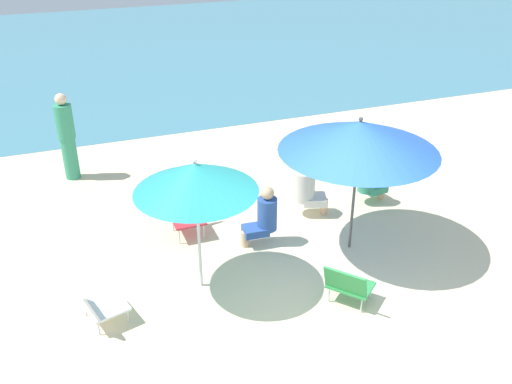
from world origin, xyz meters
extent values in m
plane|color=beige|center=(0.00, 0.00, 0.00)|extent=(40.00, 40.00, 0.00)
cube|color=teal|center=(0.00, 14.65, 0.00)|extent=(40.00, 16.00, 0.01)
cylinder|color=#4C4C51|center=(1.00, 1.39, 0.99)|extent=(0.04, 0.04, 1.97)
cone|color=blue|center=(1.00, 1.39, 1.76)|extent=(2.18, 2.18, 0.42)
sphere|color=#4C4C51|center=(1.00, 1.39, 2.00)|extent=(0.06, 0.06, 0.06)
cylinder|color=silver|center=(-1.30, 1.26, 0.90)|extent=(0.04, 0.04, 1.79)
cone|color=teal|center=(-1.30, 1.26, 1.61)|extent=(1.54, 1.54, 0.38)
sphere|color=silver|center=(-1.30, 1.26, 1.82)|extent=(0.06, 0.06, 0.06)
cube|color=#33934C|center=(0.40, 0.29, 0.24)|extent=(0.65, 0.67, 0.03)
cube|color=#33934C|center=(0.23, 0.16, 0.42)|extent=(0.46, 0.51, 0.36)
cylinder|color=silver|center=(0.38, 0.56, 0.11)|extent=(0.02, 0.02, 0.22)
cylinder|color=silver|center=(0.66, 0.23, 0.11)|extent=(0.02, 0.02, 0.22)
cylinder|color=silver|center=(0.14, 0.36, 0.11)|extent=(0.02, 0.02, 0.22)
cylinder|color=silver|center=(0.41, 0.03, 0.11)|extent=(0.02, 0.02, 0.22)
cube|color=red|center=(-1.14, 2.54, 0.27)|extent=(0.47, 0.49, 0.03)
cube|color=red|center=(-1.14, 2.80, 0.47)|extent=(0.47, 0.15, 0.38)
cylinder|color=silver|center=(-0.95, 2.35, 0.13)|extent=(0.02, 0.02, 0.26)
cylinder|color=silver|center=(-1.33, 2.35, 0.13)|extent=(0.02, 0.02, 0.26)
cylinder|color=silver|center=(-0.95, 2.74, 0.13)|extent=(0.02, 0.02, 0.26)
cylinder|color=silver|center=(-1.33, 2.74, 0.13)|extent=(0.02, 0.02, 0.26)
cube|color=white|center=(-2.57, 1.00, 0.22)|extent=(0.58, 0.63, 0.03)
cube|color=white|center=(-2.80, 0.93, 0.44)|extent=(0.29, 0.54, 0.41)
cylinder|color=silver|center=(-2.45, 1.25, 0.10)|extent=(0.02, 0.02, 0.21)
cylinder|color=silver|center=(-2.33, 0.85, 0.10)|extent=(0.02, 0.02, 0.21)
cylinder|color=silver|center=(-2.80, 1.15, 0.10)|extent=(0.02, 0.02, 0.21)
cylinder|color=silver|center=(-2.69, 0.75, 0.10)|extent=(0.02, 0.02, 0.21)
cube|color=#389970|center=(2.08, 2.51, 0.23)|extent=(0.40, 0.35, 0.12)
cylinder|color=#DBAD84|center=(2.24, 2.54, 0.12)|extent=(0.12, 0.12, 0.23)
cylinder|color=#389970|center=(1.90, 2.49, 0.46)|extent=(0.30, 0.30, 0.46)
sphere|color=#DBAD84|center=(1.90, 2.49, 0.80)|extent=(0.21, 0.21, 0.21)
cylinder|color=#389970|center=(-2.63, 5.22, 0.39)|extent=(0.26, 0.26, 0.79)
cylinder|color=#389970|center=(-2.63, 5.22, 1.09)|extent=(0.31, 0.31, 0.61)
sphere|color=beige|center=(-2.63, 5.22, 1.50)|extent=(0.20, 0.20, 0.20)
cube|color=silver|center=(0.93, 2.45, 0.27)|extent=(0.46, 0.45, 0.12)
cylinder|color=#DBAD84|center=(1.08, 2.40, 0.13)|extent=(0.12, 0.12, 0.27)
cylinder|color=silver|center=(0.76, 2.51, 0.52)|extent=(0.35, 0.35, 0.50)
sphere|color=#DBAD84|center=(0.76, 2.51, 0.87)|extent=(0.21, 0.21, 0.21)
cube|color=#2D519E|center=(-0.28, 1.94, 0.24)|extent=(0.38, 0.31, 0.12)
cylinder|color=#DBAD84|center=(-0.44, 1.95, 0.12)|extent=(0.12, 0.12, 0.24)
cylinder|color=#2D519E|center=(-0.10, 1.93, 0.49)|extent=(0.29, 0.29, 0.50)
sphere|color=#DBAD84|center=(-0.10, 1.93, 0.84)|extent=(0.19, 0.19, 0.19)
camera|label=1|loc=(-2.74, -4.68, 4.61)|focal=39.59mm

